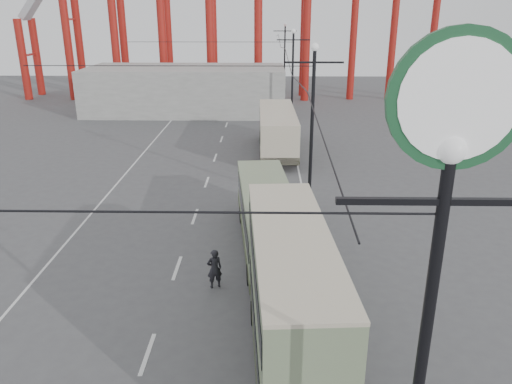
{
  "coord_description": "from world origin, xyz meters",
  "views": [
    {
      "loc": [
        2.95,
        -9.93,
        10.96
      ],
      "look_at": [
        2.54,
        11.88,
        3.0
      ],
      "focal_mm": 35.0,
      "sensor_mm": 36.0,
      "label": 1
    }
  ],
  "objects_px": {
    "single_decker_cream": "(277,129)",
    "single_decker_green": "(267,216)",
    "double_decker_bus": "(291,296)",
    "pedestrian": "(214,269)",
    "lamp_post_near": "(440,229)"
  },
  "relations": [
    {
      "from": "single_decker_cream",
      "to": "single_decker_green",
      "type": "bearing_deg",
      "value": -93.76
    },
    {
      "from": "lamp_post_near",
      "to": "single_decker_green",
      "type": "distance_m",
      "value": 16.61
    },
    {
      "from": "pedestrian",
      "to": "single_decker_green",
      "type": "bearing_deg",
      "value": -139.67
    },
    {
      "from": "double_decker_bus",
      "to": "single_decker_green",
      "type": "bearing_deg",
      "value": 90.79
    },
    {
      "from": "double_decker_bus",
      "to": "single_decker_cream",
      "type": "bearing_deg",
      "value": 85.98
    },
    {
      "from": "double_decker_bus",
      "to": "single_decker_cream",
      "type": "relative_size",
      "value": 0.82
    },
    {
      "from": "single_decker_cream",
      "to": "pedestrian",
      "type": "xyz_separation_m",
      "value": [
        -3.05,
        -21.12,
        -1.07
      ]
    },
    {
      "from": "single_decker_cream",
      "to": "pedestrian",
      "type": "bearing_deg",
      "value": -99.16
    },
    {
      "from": "pedestrian",
      "to": "single_decker_cream",
      "type": "bearing_deg",
      "value": -117.84
    },
    {
      "from": "single_decker_green",
      "to": "pedestrian",
      "type": "bearing_deg",
      "value": -125.52
    },
    {
      "from": "single_decker_cream",
      "to": "lamp_post_near",
      "type": "bearing_deg",
      "value": -88.0
    },
    {
      "from": "lamp_post_near",
      "to": "single_decker_green",
      "type": "height_order",
      "value": "lamp_post_near"
    },
    {
      "from": "lamp_post_near",
      "to": "pedestrian",
      "type": "distance_m",
      "value": 14.18
    },
    {
      "from": "single_decker_cream",
      "to": "pedestrian",
      "type": "relative_size",
      "value": 6.4
    },
    {
      "from": "double_decker_bus",
      "to": "single_decker_cream",
      "type": "height_order",
      "value": "double_decker_bus"
    }
  ]
}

